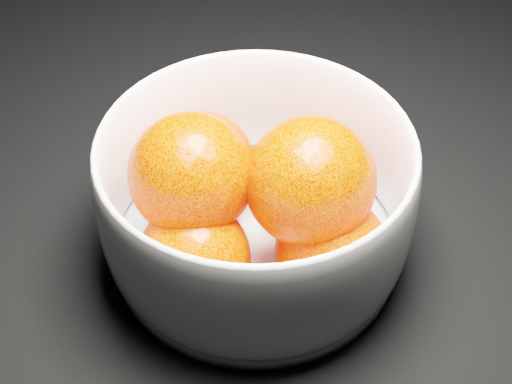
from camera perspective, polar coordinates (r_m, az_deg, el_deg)
name	(u,v)px	position (r m, az deg, el deg)	size (l,w,h in m)	color
bowl	(256,198)	(0.51, 0.00, -0.44)	(0.22, 0.22, 0.11)	white
orange_pile	(253,195)	(0.49, -0.21, -0.25)	(0.18, 0.19, 0.13)	#FF3309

